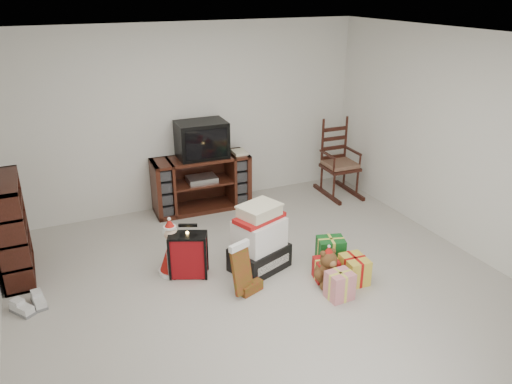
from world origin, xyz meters
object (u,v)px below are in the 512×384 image
rocking_chair (338,168)px  sneaker_pair (31,305)px  gift_pile (259,242)px  red_suitcase (188,255)px  tv_stand (201,183)px  crt_television (202,139)px  gift_cluster (338,269)px  santa_figurine (268,242)px  teddy_bear (327,269)px  bookshelf (12,230)px  mrs_claus_figurine (172,252)px

rocking_chair → sneaker_pair: 4.52m
gift_pile → red_suitcase: gift_pile is taller
tv_stand → crt_television: (0.04, 0.02, 0.62)m
gift_cluster → santa_figurine: bearing=128.0°
rocking_chair → gift_pile: (-1.98, -1.49, -0.07)m
teddy_bear → bookshelf: bearing=152.2°
red_suitcase → tv_stand: bearing=90.2°
bookshelf → santa_figurine: bearing=-19.2°
bookshelf → gift_cluster: 3.48m
bookshelf → teddy_bear: size_ratio=2.78×
sneaker_pair → gift_cluster: 3.12m
tv_stand → red_suitcase: tv_stand is taller
gift_pile → teddy_bear: bearing=-67.9°
santa_figurine → mrs_claus_figurine: size_ratio=1.01×
rocking_chair → santa_figurine: (-1.83, -1.40, -0.15)m
gift_pile → crt_television: size_ratio=1.11×
gift_pile → rocking_chair: bearing=16.7°
sneaker_pair → gift_cluster: gift_cluster is taller
bookshelf → gift_pile: (2.43, -0.99, -0.20)m
crt_television → rocking_chair: bearing=-6.8°
rocking_chair → sneaker_pair: (-4.33, -1.25, -0.35)m
santa_figurine → mrs_claus_figurine: (-1.05, 0.23, -0.00)m
rocking_chair → gift_cluster: 2.46m
gift_pile → sneaker_pair: 2.38m
tv_stand → santa_figurine: size_ratio=2.05×
santa_figurine → mrs_claus_figurine: bearing=167.7°
tv_stand → santa_figurine: bearing=-81.0°
tv_stand → red_suitcase: 1.76m
tv_stand → gift_cluster: (0.71, -2.36, -0.25)m
bookshelf → mrs_claus_figurine: size_ratio=1.69×
santa_figurine → rocking_chair: bearing=37.3°
tv_stand → gift_pile: 1.79m
bookshelf → teddy_bear: (2.95, -1.56, -0.35)m
bookshelf → gift_cluster: bearing=-26.7°
crt_television → mrs_claus_figurine: bearing=-118.1°
tv_stand → gift_pile: (0.06, -1.79, -0.05)m
santa_figurine → gift_cluster: bearing=-52.0°
bookshelf → sneaker_pair: bearing=-83.7°
bookshelf → gift_pile: 2.63m
rocking_chair → mrs_claus_figurine: bearing=-155.9°
tv_stand → santa_figurine: tv_stand is taller
gift_pile → gift_cluster: (0.66, -0.57, -0.20)m
teddy_bear → sneaker_pair: 2.98m
gift_pile → sneaker_pair: gift_pile is taller
teddy_bear → crt_television: size_ratio=0.58×
teddy_bear → crt_television: crt_television is taller
rocking_chair → gift_pile: size_ratio=1.56×
red_suitcase → crt_television: crt_television is taller
rocking_chair → gift_cluster: bearing=-120.7°
mrs_claus_figurine → crt_television: crt_television is taller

